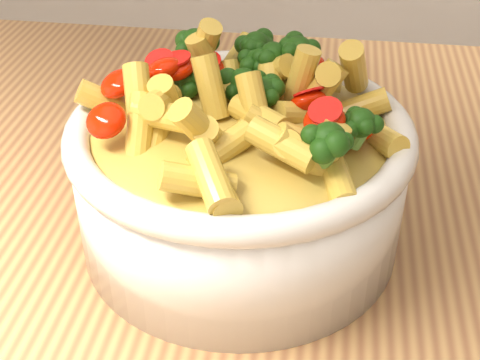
# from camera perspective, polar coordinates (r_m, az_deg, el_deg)

# --- Properties ---
(table) EXTENTS (1.20, 0.80, 0.90)m
(table) POSITION_cam_1_polar(r_m,az_deg,el_deg) (0.67, 3.41, -9.56)
(table) COLOR #AD7F4A
(table) RESTS_ON ground
(serving_bowl) EXTENTS (0.27, 0.27, 0.12)m
(serving_bowl) POSITION_cam_1_polar(r_m,az_deg,el_deg) (0.54, 0.00, 0.13)
(serving_bowl) COLOR silver
(serving_bowl) RESTS_ON table
(pasta_salad) EXTENTS (0.21, 0.21, 0.05)m
(pasta_salad) POSITION_cam_1_polar(r_m,az_deg,el_deg) (0.50, 0.00, 6.91)
(pasta_salad) COLOR gold
(pasta_salad) RESTS_ON serving_bowl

